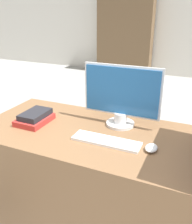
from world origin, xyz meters
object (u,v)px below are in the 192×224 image
Objects in this scene: mouse at (151,148)px; keyboard at (106,141)px; book_stack at (35,118)px; monitor at (121,96)px.

keyboard is at bearing -176.41° from mouse.
monitor is at bearing 19.91° from book_stack.
mouse is at bearing 3.59° from keyboard.
keyboard is 4.22× the size of mouse.
monitor is at bearing 90.22° from keyboard.
book_stack reaches higher than keyboard.
book_stack is (-0.83, 0.04, 0.02)m from mouse.
monitor is 5.32× the size of mouse.
monitor reaches higher than book_stack.
mouse is (0.27, -0.25, -0.19)m from monitor.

